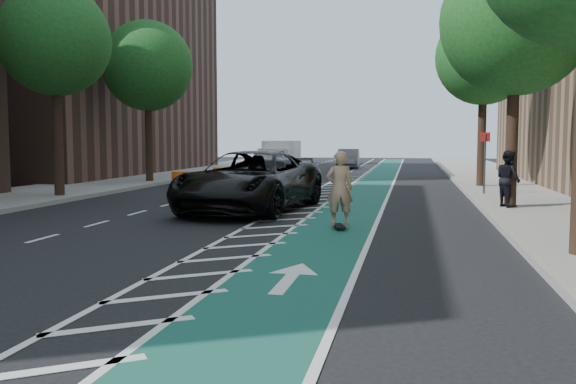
% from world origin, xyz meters
% --- Properties ---
extents(ground, '(120.00, 120.00, 0.00)m').
position_xyz_m(ground, '(0.00, 0.00, 0.00)').
color(ground, black).
rests_on(ground, ground).
extents(bike_lane, '(2.00, 90.00, 0.01)m').
position_xyz_m(bike_lane, '(3.00, 10.00, 0.01)').
color(bike_lane, '#18544C').
rests_on(bike_lane, ground).
extents(buffer_strip, '(1.40, 90.00, 0.01)m').
position_xyz_m(buffer_strip, '(1.50, 10.00, 0.01)').
color(buffer_strip, silver).
rests_on(buffer_strip, ground).
extents(sidewalk_right, '(5.00, 90.00, 0.15)m').
position_xyz_m(sidewalk_right, '(9.50, 10.00, 0.07)').
color(sidewalk_right, gray).
rests_on(sidewalk_right, ground).
extents(sidewalk_left, '(5.00, 90.00, 0.15)m').
position_xyz_m(sidewalk_left, '(-9.50, 10.00, 0.07)').
color(sidewalk_left, gray).
rests_on(sidewalk_left, ground).
extents(curb_right, '(0.12, 90.00, 0.16)m').
position_xyz_m(curb_right, '(7.05, 10.00, 0.08)').
color(curb_right, gray).
rests_on(curb_right, ground).
extents(curb_left, '(0.12, 90.00, 0.16)m').
position_xyz_m(curb_left, '(-7.05, 10.00, 0.08)').
color(curb_left, gray).
rests_on(curb_left, ground).
extents(building_left_far, '(14.00, 22.00, 18.00)m').
position_xyz_m(building_left_far, '(-17.50, 24.00, 9.00)').
color(building_left_far, brown).
rests_on(building_left_far, ground).
extents(tree_r_c, '(4.20, 4.20, 7.90)m').
position_xyz_m(tree_r_c, '(7.90, 8.00, 5.77)').
color(tree_r_c, '#382619').
rests_on(tree_r_c, ground).
extents(tree_l_c, '(4.20, 4.20, 7.90)m').
position_xyz_m(tree_l_c, '(-7.90, 8.00, 5.77)').
color(tree_l_c, '#382619').
rests_on(tree_l_c, ground).
extents(tree_r_d, '(4.20, 4.20, 7.90)m').
position_xyz_m(tree_r_d, '(7.90, 16.00, 5.77)').
color(tree_r_d, '#382619').
rests_on(tree_r_d, ground).
extents(tree_l_d, '(4.20, 4.20, 7.90)m').
position_xyz_m(tree_l_d, '(-7.90, 16.00, 5.77)').
color(tree_l_d, '#382619').
rests_on(tree_l_d, ground).
extents(sign_post, '(0.35, 0.08, 2.47)m').
position_xyz_m(sign_post, '(7.60, 12.00, 1.35)').
color(sign_post, '#4C4C4C').
rests_on(sign_post, ground).
extents(skateboard, '(0.43, 0.83, 0.11)m').
position_xyz_m(skateboard, '(3.16, 2.70, 0.09)').
color(skateboard, black).
rests_on(skateboard, ground).
extents(skateboarder, '(0.76, 0.60, 1.83)m').
position_xyz_m(skateboarder, '(3.16, 2.70, 1.02)').
color(skateboarder, tan).
rests_on(skateboarder, skateboard).
extents(suv_near, '(3.78, 6.98, 1.86)m').
position_xyz_m(suv_near, '(0.00, 6.08, 0.93)').
color(suv_near, black).
rests_on(suv_near, ground).
extents(suv_far, '(2.75, 5.54, 1.55)m').
position_xyz_m(suv_far, '(-0.01, 8.50, 0.77)').
color(suv_far, black).
rests_on(suv_far, ground).
extents(car_silver, '(2.22, 5.10, 1.71)m').
position_xyz_m(car_silver, '(-3.46, 22.93, 0.85)').
color(car_silver, gray).
rests_on(car_silver, ground).
extents(car_grey, '(1.78, 4.52, 1.46)m').
position_xyz_m(car_grey, '(0.20, 33.73, 0.73)').
color(car_grey, slate).
rests_on(car_grey, ground).
extents(pedestrian, '(0.94, 1.03, 1.73)m').
position_xyz_m(pedestrian, '(7.79, 7.45, 1.02)').
color(pedestrian, black).
rests_on(pedestrian, sidewalk_right).
extents(box_truck, '(2.36, 5.05, 2.09)m').
position_xyz_m(box_truck, '(-4.46, 30.93, 0.96)').
color(box_truck, white).
rests_on(box_truck, ground).
extents(barrel_a, '(0.76, 0.76, 1.03)m').
position_xyz_m(barrel_a, '(-3.49, 9.00, 0.49)').
color(barrel_a, '#EB530C').
rests_on(barrel_a, ground).
extents(barrel_b, '(0.63, 0.63, 0.86)m').
position_xyz_m(barrel_b, '(-1.80, 12.49, 0.41)').
color(barrel_b, '#FE580D').
rests_on(barrel_b, ground).
extents(barrel_c, '(0.68, 0.68, 0.92)m').
position_xyz_m(barrel_c, '(-3.76, 14.50, 0.44)').
color(barrel_c, orange).
rests_on(barrel_c, ground).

